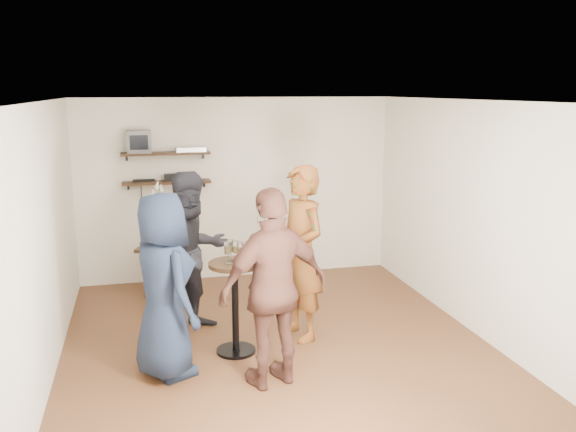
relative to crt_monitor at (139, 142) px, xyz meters
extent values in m
cube|color=#4A2C18|center=(1.35, -2.38, -2.04)|extent=(4.50, 5.00, 0.04)
cube|color=white|center=(1.35, -2.38, 0.60)|extent=(4.50, 5.00, 0.04)
cube|color=silver|center=(1.35, 0.15, -0.72)|extent=(4.50, 0.04, 2.60)
cube|color=silver|center=(1.35, -4.89, -0.72)|extent=(4.50, 0.04, 2.60)
cube|color=silver|center=(-0.92, -2.38, -0.72)|extent=(0.04, 5.00, 2.60)
cube|color=silver|center=(3.62, -2.38, -0.72)|extent=(0.04, 5.00, 2.60)
cube|color=black|center=(0.35, 0.00, -0.17)|extent=(1.20, 0.25, 0.04)
cube|color=black|center=(0.35, 0.00, -0.57)|extent=(1.20, 0.25, 0.04)
cube|color=#59595B|center=(0.00, 0.00, 0.00)|extent=(0.32, 0.30, 0.30)
cube|color=silver|center=(0.69, 0.00, -0.12)|extent=(0.40, 0.24, 0.06)
cube|color=black|center=(0.42, 0.00, -0.50)|extent=(0.22, 0.10, 0.10)
cube|color=black|center=(0.04, 0.05, -0.54)|extent=(0.30, 0.05, 0.03)
cube|color=black|center=(0.21, -0.36, -1.39)|extent=(0.69, 0.69, 0.04)
cylinder|color=black|center=(-0.01, -0.57, -1.71)|extent=(0.04, 0.04, 0.61)
cylinder|color=black|center=(0.43, -0.57, -1.71)|extent=(0.04, 0.04, 0.61)
cylinder|color=black|center=(-0.01, -0.14, -1.71)|extent=(0.04, 0.04, 0.61)
cylinder|color=black|center=(0.43, -0.14, -1.71)|extent=(0.04, 0.04, 0.61)
cylinder|color=white|center=(0.21, -0.36, -1.23)|extent=(0.13, 0.13, 0.28)
cylinder|color=#346A1E|center=(0.19, -0.36, -0.95)|extent=(0.01, 0.06, 0.51)
cone|color=white|center=(0.15, -0.36, -0.64)|extent=(0.06, 0.08, 0.11)
cylinder|color=#346A1E|center=(0.22, -0.35, -0.92)|extent=(0.03, 0.05, 0.56)
cone|color=white|center=(0.25, -0.33, -0.58)|extent=(0.10, 0.11, 0.12)
cylinder|color=#346A1E|center=(0.21, -0.37, -0.89)|extent=(0.09, 0.08, 0.61)
cone|color=white|center=(0.21, -0.40, -0.53)|extent=(0.12, 0.11, 0.12)
cylinder|color=black|center=(0.89, -2.53, -1.06)|extent=(0.54, 0.54, 0.04)
cylinder|color=black|center=(0.89, -2.53, -1.53)|extent=(0.07, 0.07, 0.91)
cylinder|color=black|center=(0.89, -2.53, -2.00)|extent=(0.41, 0.41, 0.03)
cylinder|color=silver|center=(0.82, -2.56, -1.03)|extent=(0.07, 0.07, 0.00)
cylinder|color=silver|center=(0.82, -2.56, -0.98)|extent=(0.01, 0.01, 0.10)
cylinder|color=silver|center=(0.82, -2.56, -0.87)|extent=(0.07, 0.07, 0.12)
cylinder|color=#DBB55A|center=(0.82, -2.56, -0.90)|extent=(0.07, 0.07, 0.07)
cylinder|color=silver|center=(0.95, -2.58, -1.03)|extent=(0.06, 0.06, 0.00)
cylinder|color=silver|center=(0.95, -2.58, -0.98)|extent=(0.01, 0.01, 0.10)
cylinder|color=silver|center=(0.95, -2.58, -0.88)|extent=(0.07, 0.07, 0.12)
cylinder|color=#DBB55A|center=(0.95, -2.58, -0.90)|extent=(0.07, 0.07, 0.06)
cylinder|color=silver|center=(0.87, -2.46, -1.03)|extent=(0.06, 0.06, 0.00)
cylinder|color=silver|center=(0.87, -2.46, -0.98)|extent=(0.01, 0.01, 0.10)
cylinder|color=silver|center=(0.87, -2.46, -0.88)|extent=(0.07, 0.07, 0.12)
cylinder|color=#DBB55A|center=(0.87, -2.46, -0.90)|extent=(0.07, 0.07, 0.06)
cylinder|color=silver|center=(0.91, -2.53, -1.03)|extent=(0.06, 0.06, 0.00)
cylinder|color=silver|center=(0.91, -2.53, -0.98)|extent=(0.01, 0.01, 0.10)
cylinder|color=silver|center=(0.91, -2.53, -0.88)|extent=(0.07, 0.07, 0.12)
cylinder|color=#DBB55A|center=(0.91, -2.53, -0.90)|extent=(0.07, 0.07, 0.06)
imported|color=#B51B14|center=(1.65, -2.30, -1.05)|extent=(0.65, 0.81, 1.93)
imported|color=black|center=(0.53, -1.81, -1.10)|extent=(1.10, 1.02, 1.83)
imported|color=#161F32|center=(0.16, -2.87, -1.12)|extent=(0.88, 1.03, 1.79)
imported|color=#4D2921|center=(1.13, -3.30, -1.09)|extent=(1.18, 0.77, 1.86)
camera|label=1|loc=(0.00, -8.48, 0.70)|focal=38.00mm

